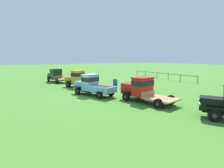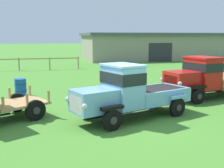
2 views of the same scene
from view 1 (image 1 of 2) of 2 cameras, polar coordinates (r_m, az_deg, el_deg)
ground_plane at (r=18.76m, az=-8.10°, el=-3.64°), size 240.00×240.00×0.00m
paddock_fence at (r=34.99m, az=15.82°, el=3.04°), size 15.05×0.62×1.23m
vintage_truck_foreground_near at (r=30.76m, az=-17.86°, el=2.78°), size 5.17×2.76×2.18m
vintage_truck_second_in_line at (r=24.07m, az=-11.26°, el=1.72°), size 4.74×3.56×2.29m
vintage_truck_midrow_center at (r=18.57m, az=-6.41°, el=-0.40°), size 5.35×3.22×2.21m
vintage_truck_far_side at (r=15.99m, az=9.51°, el=-1.56°), size 5.58×3.00×2.21m
oil_drum_beside_row at (r=25.29m, az=1.05°, el=0.57°), size 0.65×0.65×0.95m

